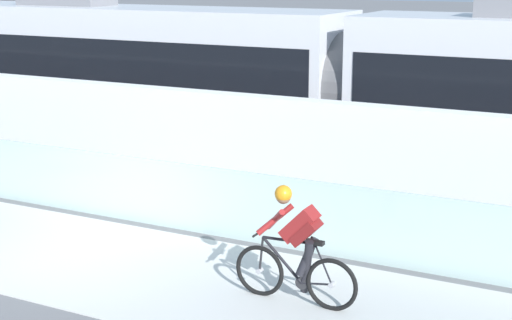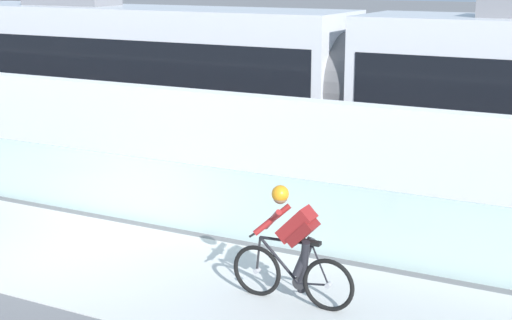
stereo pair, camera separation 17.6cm
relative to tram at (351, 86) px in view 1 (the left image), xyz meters
name	(u,v)px [view 1 (the left image)]	position (x,y,z in m)	size (l,w,h in m)	color
ground_plane	(68,255)	(-2.09, -6.85, -1.89)	(200.00, 200.00, 0.00)	slate
bike_path_deck	(68,255)	(-2.09, -6.85, -1.89)	(32.00, 3.20, 0.01)	silver
glass_parapet	(137,190)	(-2.09, -5.00, -1.31)	(32.00, 0.05, 1.17)	#ADC6C1
concrete_barrier_wall	(191,144)	(-2.09, -3.20, -0.84)	(32.00, 0.36, 2.10)	white
tram_rail_near	(250,168)	(-2.09, -0.72, -1.89)	(32.00, 0.08, 0.01)	#595654
tram_rail_far	(277,154)	(-2.09, 0.72, -1.89)	(32.00, 0.08, 0.01)	#595654
tram	(351,86)	(0.00, 0.00, 0.00)	(22.56, 2.54, 3.81)	silver
cyclist_on_bike	(296,248)	(1.80, -6.85, -1.11)	(1.77, 0.58, 1.61)	black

